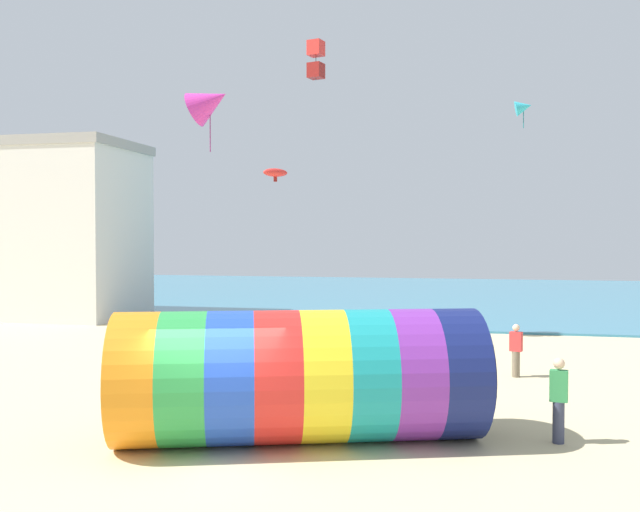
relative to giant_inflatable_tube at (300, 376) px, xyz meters
The scene contains 10 objects.
ground_plane 2.33m from the giant_inflatable_tube, 134.72° to the right, with size 120.00×120.00×0.00m, color #CCBA8C.
sea 38.01m from the giant_inflatable_tube, 91.99° to the left, with size 120.00×40.00×0.10m, color teal.
giant_inflatable_tube is the anchor object (origin of this frame).
kite_handler 5.39m from the giant_inflatable_tube, 11.48° to the left, with size 0.39×0.28×1.78m.
kite_magenta_delta 11.07m from the giant_inflatable_tube, 124.01° to the left, with size 1.55×1.19×2.34m.
kite_cyan_delta 15.84m from the giant_inflatable_tube, 68.08° to the left, with size 0.69×0.58×1.10m.
kite_red_box 18.21m from the giant_inflatable_tube, 101.75° to the left, with size 0.71×0.71×1.66m.
kite_red_parafoil 17.08m from the giant_inflatable_tube, 108.08° to the left, with size 1.15×1.11×0.60m.
bystander_near_water 9.40m from the giant_inflatable_tube, 59.67° to the left, with size 0.41×0.32×1.62m.
promenade_building 28.70m from the giant_inflatable_tube, 136.18° to the left, with size 12.67×6.37×9.31m.
Camera 1 is at (4.97, -13.00, 4.29)m, focal length 40.00 mm.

